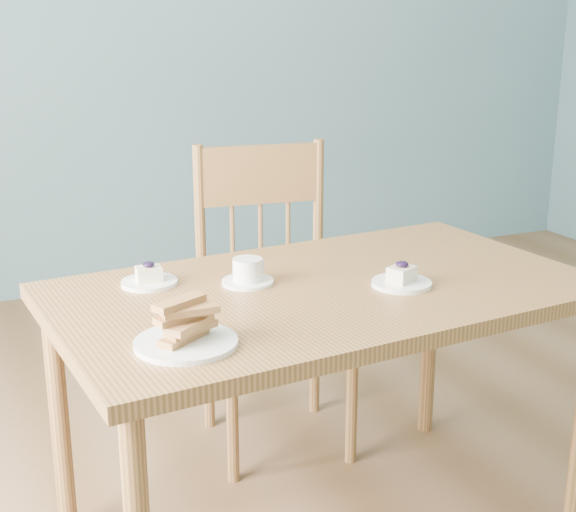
% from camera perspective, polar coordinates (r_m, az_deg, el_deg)
% --- Properties ---
extents(room, '(5.01, 5.01, 2.71)m').
position_cam_1_polar(room, '(2.03, 14.58, 15.18)').
color(room, brown).
rests_on(room, ground).
extents(dining_table, '(1.42, 0.88, 0.73)m').
position_cam_1_polar(dining_table, '(2.07, 2.59, -4.01)').
color(dining_table, '#A36E3D').
rests_on(dining_table, ground).
extents(dining_chair, '(0.50, 0.48, 0.99)m').
position_cam_1_polar(dining_chair, '(2.62, -1.09, -2.91)').
color(dining_chair, '#A36E3D').
rests_on(dining_chair, ground).
extents(cheesecake_plate_near, '(0.15, 0.15, 0.06)m').
position_cam_1_polar(cheesecake_plate_near, '(2.05, 8.08, -1.66)').
color(cheesecake_plate_near, white).
rests_on(cheesecake_plate_near, dining_table).
extents(cheesecake_plate_far, '(0.14, 0.14, 0.06)m').
position_cam_1_polar(cheesecake_plate_far, '(2.07, -9.84, -1.60)').
color(cheesecake_plate_far, white).
rests_on(cheesecake_plate_far, dining_table).
extents(coffee_cup, '(0.13, 0.13, 0.07)m').
position_cam_1_polar(coffee_cup, '(2.05, -2.87, -1.21)').
color(coffee_cup, white).
rests_on(coffee_cup, dining_table).
extents(biscotti_plate, '(0.22, 0.22, 0.10)m').
position_cam_1_polar(biscotti_plate, '(1.67, -7.30, -5.30)').
color(biscotti_plate, white).
rests_on(biscotti_plate, dining_table).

